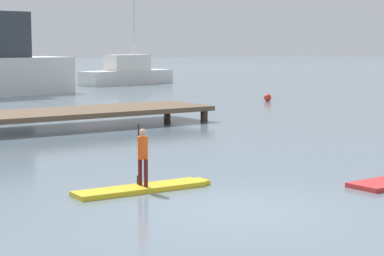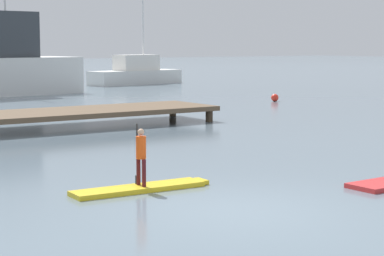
# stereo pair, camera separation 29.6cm
# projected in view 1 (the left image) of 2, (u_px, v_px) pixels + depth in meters

# --- Properties ---
(ground_plane) EXTENTS (240.00, 240.00, 0.00)m
(ground_plane) POSITION_uv_depth(u_px,v_px,m) (239.00, 209.00, 13.17)
(ground_plane) COLOR slate
(paddleboard_near) EXTENTS (3.05, 0.77, 0.10)m
(paddleboard_near) POSITION_uv_depth(u_px,v_px,m) (143.00, 188.00, 14.81)
(paddleboard_near) COLOR gold
(paddleboard_near) RESTS_ON ground
(paddler_child_solo) EXTENTS (0.22, 0.41, 1.28)m
(paddler_child_solo) POSITION_uv_depth(u_px,v_px,m) (143.00, 154.00, 14.73)
(paddler_child_solo) COLOR #4C1419
(paddler_child_solo) RESTS_ON paddleboard_near
(motor_boat_small_navy) EXTENTS (7.69, 3.35, 7.11)m
(motor_boat_small_navy) POSITION_uv_depth(u_px,v_px,m) (127.00, 73.00, 53.01)
(motor_boat_small_navy) COLOR silver
(motor_boat_small_navy) RESTS_ON ground
(floating_dock) EXTENTS (12.46, 3.20, 0.62)m
(floating_dock) POSITION_uv_depth(u_px,v_px,m) (47.00, 114.00, 25.44)
(floating_dock) COLOR brown
(floating_dock) RESTS_ON ground
(mooring_buoy_near) EXTENTS (0.39, 0.39, 0.39)m
(mooring_buoy_near) POSITION_uv_depth(u_px,v_px,m) (268.00, 98.00, 37.57)
(mooring_buoy_near) COLOR red
(mooring_buoy_near) RESTS_ON ground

